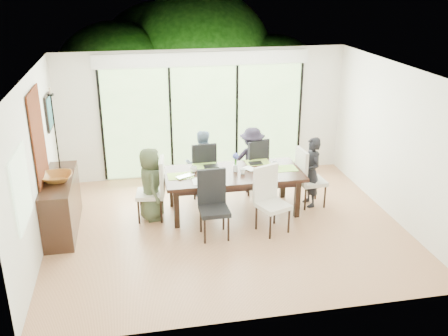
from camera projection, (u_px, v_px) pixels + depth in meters
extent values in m
cube|color=#985D3D|center=(227.00, 227.00, 8.67)|extent=(6.00, 5.00, 0.01)
cube|color=white|center=(227.00, 71.00, 7.68)|extent=(6.00, 5.00, 0.01)
cube|color=white|center=(204.00, 114.00, 10.47)|extent=(6.00, 0.02, 2.70)
cube|color=white|center=(268.00, 225.00, 5.88)|extent=(6.00, 0.02, 2.70)
cube|color=beige|center=(35.00, 166.00, 7.65)|extent=(0.02, 5.00, 2.70)
cube|color=white|center=(396.00, 143.00, 8.70)|extent=(0.02, 5.00, 2.70)
cube|color=#598C3F|center=(204.00, 121.00, 10.49)|extent=(4.20, 0.02, 2.30)
cube|color=white|center=(203.00, 59.00, 10.00)|extent=(4.40, 0.06, 0.28)
cube|color=black|center=(102.00, 127.00, 10.11)|extent=(0.05, 0.04, 2.30)
cube|color=black|center=(171.00, 123.00, 10.35)|extent=(0.05, 0.04, 2.30)
cube|color=black|center=(237.00, 120.00, 10.60)|extent=(0.05, 0.04, 2.30)
cube|color=black|center=(300.00, 116.00, 10.84)|extent=(0.05, 0.04, 2.30)
cube|color=#8CAD7F|center=(22.00, 188.00, 6.50)|extent=(0.02, 0.90, 1.00)
cube|color=brown|center=(199.00, 161.00, 11.79)|extent=(6.00, 1.80, 0.10)
cube|color=brown|center=(194.00, 127.00, 12.30)|extent=(6.00, 0.08, 0.06)
sphere|color=#14380F|center=(117.00, 86.00, 12.58)|extent=(3.20, 3.20, 3.20)
sphere|color=#14380F|center=(200.00, 65.00, 13.38)|extent=(4.00, 4.00, 4.00)
sphere|color=#14380F|center=(272.00, 88.00, 13.16)|extent=(2.80, 2.80, 2.80)
sphere|color=#14380F|center=(161.00, 68.00, 13.91)|extent=(3.60, 3.60, 3.60)
cube|color=black|center=(233.00, 174.00, 8.96)|extent=(2.47, 1.13, 0.06)
cube|color=black|center=(233.00, 179.00, 9.00)|extent=(2.27, 0.93, 0.10)
cube|color=black|center=(177.00, 209.00, 8.52)|extent=(0.09, 0.09, 0.71)
cube|color=black|center=(297.00, 199.00, 8.90)|extent=(0.09, 0.09, 0.71)
cube|color=black|center=(172.00, 189.00, 9.31)|extent=(0.09, 0.09, 0.71)
cube|color=black|center=(283.00, 180.00, 9.69)|extent=(0.09, 0.09, 0.71)
imported|color=#434F34|center=(151.00, 184.00, 8.73)|extent=(0.43, 0.64, 1.33)
imported|color=black|center=(311.00, 172.00, 9.25)|extent=(0.45, 0.65, 1.33)
imported|color=#748EA8|center=(202.00, 163.00, 9.67)|extent=(0.62, 0.39, 1.33)
imported|color=black|center=(252.00, 160.00, 9.85)|extent=(0.70, 0.53, 1.33)
cube|color=#94C145|center=(181.00, 176.00, 8.79)|extent=(0.45, 0.33, 0.01)
cube|color=#8DC446|center=(284.00, 168.00, 9.12)|extent=(0.45, 0.33, 0.01)
cube|color=olive|center=(205.00, 166.00, 9.24)|extent=(0.45, 0.33, 0.01)
cube|color=#85A139|center=(257.00, 162.00, 9.41)|extent=(0.45, 0.33, 0.01)
cube|color=white|center=(206.00, 181.00, 8.58)|extent=(0.45, 0.33, 0.01)
cube|color=black|center=(211.00, 166.00, 9.21)|extent=(0.27, 0.19, 0.01)
cube|color=black|center=(256.00, 163.00, 9.36)|extent=(0.25, 0.18, 0.01)
cube|color=white|center=(272.00, 170.00, 9.03)|extent=(0.31, 0.23, 0.00)
cube|color=white|center=(206.00, 180.00, 8.58)|extent=(0.27, 0.27, 0.02)
cube|color=#D85019|center=(206.00, 179.00, 8.57)|extent=(0.21, 0.21, 0.01)
cylinder|color=silver|center=(235.00, 168.00, 8.98)|extent=(0.08, 0.08, 0.12)
cylinder|color=#337226|center=(236.00, 161.00, 8.94)|extent=(0.04, 0.04, 0.16)
sphere|color=#4957B8|center=(236.00, 156.00, 8.90)|extent=(0.11, 0.11, 0.11)
imported|color=silver|center=(187.00, 177.00, 8.71)|extent=(0.40, 0.35, 0.03)
imported|color=white|center=(194.00, 169.00, 8.95)|extent=(0.15, 0.15, 0.10)
imported|color=white|center=(243.00, 171.00, 8.87)|extent=(0.14, 0.14, 0.09)
imported|color=white|center=(275.00, 165.00, 9.17)|extent=(0.14, 0.14, 0.10)
imported|color=white|center=(246.00, 170.00, 9.04)|extent=(0.27, 0.29, 0.02)
cube|color=black|center=(61.00, 204.00, 8.41)|extent=(0.47, 1.68, 0.94)
imported|color=brown|center=(57.00, 177.00, 8.12)|extent=(0.50, 0.50, 0.12)
cylinder|color=black|center=(60.00, 170.00, 8.55)|extent=(0.10, 0.10, 0.04)
cylinder|color=black|center=(56.00, 133.00, 8.31)|extent=(0.03, 0.03, 1.31)
cylinder|color=black|center=(51.00, 95.00, 8.07)|extent=(0.10, 0.10, 0.03)
cylinder|color=silver|center=(50.00, 91.00, 8.05)|extent=(0.04, 0.04, 0.10)
cube|color=maroon|center=(38.00, 136.00, 7.89)|extent=(0.02, 1.00, 1.50)
cube|color=black|center=(49.00, 112.00, 9.06)|extent=(0.03, 0.55, 0.65)
cube|color=#1A4C54|center=(50.00, 112.00, 9.06)|extent=(0.01, 0.45, 0.55)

